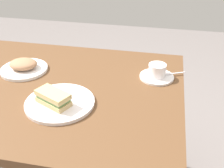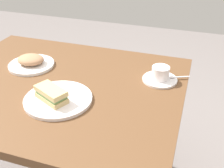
{
  "view_description": "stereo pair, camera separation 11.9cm",
  "coord_description": "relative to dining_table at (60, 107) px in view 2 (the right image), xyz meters",
  "views": [
    {
      "loc": [
        0.46,
        -0.98,
        1.4
      ],
      "look_at": [
        0.25,
        0.02,
        0.78
      ],
      "focal_mm": 44.65,
      "sensor_mm": 36.0,
      "label": 1
    },
    {
      "loc": [
        0.57,
        -0.95,
        1.4
      ],
      "look_at": [
        0.25,
        0.02,
        0.78
      ],
      "focal_mm": 44.65,
      "sensor_mm": 36.0,
      "label": 2
    }
  ],
  "objects": [
    {
      "name": "dining_table",
      "position": [
        0.0,
        0.0,
        0.0
      ],
      "size": [
        1.12,
        0.88,
        0.75
      ],
      "color": "brown",
      "rests_on": "ground_plane"
    },
    {
      "name": "coffee_saucer",
      "position": [
        0.44,
        0.17,
        0.14
      ],
      "size": [
        0.16,
        0.16,
        0.01
      ],
      "primitive_type": "cylinder",
      "color": "white",
      "rests_on": "dining_table"
    },
    {
      "name": "coffee_cup",
      "position": [
        0.43,
        0.17,
        0.18
      ],
      "size": [
        0.09,
        0.09,
        0.06
      ],
      "color": "white",
      "rests_on": "coffee_saucer"
    },
    {
      "name": "side_plate",
      "position": [
        -0.2,
        0.11,
        0.14
      ],
      "size": [
        0.23,
        0.23,
        0.01
      ],
      "primitive_type": "cylinder",
      "color": "white",
      "rests_on": "dining_table"
    },
    {
      "name": "side_food_pile",
      "position": [
        -0.2,
        0.11,
        0.17
      ],
      "size": [
        0.14,
        0.11,
        0.04
      ],
      "primitive_type": "ellipsoid",
      "color": "#AD7C58",
      "rests_on": "side_plate"
    },
    {
      "name": "sandwich_front",
      "position": [
        0.05,
        -0.14,
        0.18
      ],
      "size": [
        0.15,
        0.12,
        0.05
      ],
      "color": "tan",
      "rests_on": "sandwich_plate"
    },
    {
      "name": "sandwich_plate",
      "position": [
        0.07,
        -0.12,
        0.14
      ],
      "size": [
        0.28,
        0.28,
        0.01
      ],
      "primitive_type": "cylinder",
      "color": "white",
      "rests_on": "dining_table"
    },
    {
      "name": "spoon",
      "position": [
        0.5,
        0.2,
        0.15
      ],
      "size": [
        0.09,
        0.05,
        0.01
      ],
      "color": "silver",
      "rests_on": "coffee_saucer"
    }
  ]
}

